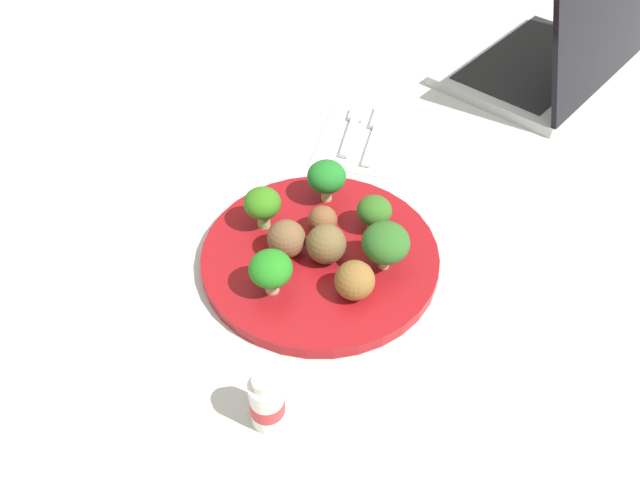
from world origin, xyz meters
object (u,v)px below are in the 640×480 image
at_px(broccoli_floret_front_right, 374,211).
at_px(meatball_near_rim, 323,220).
at_px(plate, 320,257).
at_px(broccoli_floret_back_right, 271,270).
at_px(fork, 352,128).
at_px(meatball_mid_right, 355,280).
at_px(laptop, 555,53).
at_px(meatball_front_right, 286,239).
at_px(broccoli_floret_far_rim, 385,245).
at_px(knife, 376,132).
at_px(meatball_mid_left, 326,244).
at_px(napkin, 363,136).
at_px(broccoli_floret_center, 327,177).
at_px(broccoli_floret_back_left, 262,204).
at_px(yogurt_bottle, 267,402).

height_order(broccoli_floret_front_right, meatball_near_rim, broccoli_floret_front_right).
bearing_deg(plate, broccoli_floret_back_right, 154.88).
height_order(plate, fork, plate).
height_order(meatball_mid_right, laptop, laptop).
height_order(broccoli_floret_front_right, meatball_front_right, same).
height_order(broccoli_floret_far_rim, meatball_front_right, broccoli_floret_far_rim).
distance_m(plate, fork, 0.26).
relative_size(broccoli_floret_back_right, knife, 0.37).
bearing_deg(meatball_mid_left, plate, 52.71).
distance_m(napkin, laptop, 0.36).
height_order(meatball_mid_left, fork, meatball_mid_left).
distance_m(broccoli_floret_center, napkin, 0.17).
height_order(broccoli_floret_back_left, fork, broccoli_floret_back_left).
height_order(knife, laptop, laptop).
xyz_separation_m(plate, broccoli_floret_front_right, (0.06, -0.05, 0.04)).
bearing_deg(broccoli_floret_center, broccoli_floret_front_right, -116.33).
xyz_separation_m(broccoli_floret_front_right, napkin, (0.20, 0.06, -0.04)).
bearing_deg(fork, knife, -88.19).
xyz_separation_m(broccoli_floret_far_rim, napkin, (0.26, 0.09, -0.05)).
bearing_deg(meatball_mid_left, broccoli_floret_far_rim, -87.05).
xyz_separation_m(broccoli_floret_back_right, broccoli_floret_front_right, (0.13, -0.08, -0.01)).
bearing_deg(yogurt_bottle, broccoli_floret_back_right, 18.28).
distance_m(broccoli_floret_far_rim, meatball_mid_right, 0.05).
xyz_separation_m(broccoli_floret_back_right, meatball_mid_right, (0.02, -0.09, -0.01)).
relative_size(meatball_front_right, yogurt_bottle, 0.64).
height_order(meatball_front_right, laptop, laptop).
bearing_deg(broccoli_floret_far_rim, laptop, -17.43).
distance_m(meatball_mid_right, fork, 0.32).
bearing_deg(meatball_front_right, meatball_mid_right, -112.85).
bearing_deg(meatball_mid_left, broccoli_floret_back_left, 70.99).
height_order(broccoli_floret_back_left, laptop, laptop).
bearing_deg(plate, meatball_mid_right, -132.58).
relative_size(broccoli_floret_far_rim, meatball_near_rim, 1.69).
bearing_deg(fork, meatball_near_rim, -174.16).
bearing_deg(meatball_near_rim, laptop, -27.25).
bearing_deg(meatball_mid_right, napkin, 12.29).
bearing_deg(plate, laptop, -24.95).
distance_m(meatball_mid_right, napkin, 0.31).
distance_m(broccoli_floret_back_right, laptop, 0.64).
xyz_separation_m(broccoli_floret_back_left, napkin, (0.23, -0.07, -0.05)).
bearing_deg(broccoli_floret_front_right, meatball_mid_left, 148.15).
bearing_deg(broccoli_floret_front_right, broccoli_floret_center, 63.67).
xyz_separation_m(broccoli_floret_back_right, yogurt_bottle, (-0.14, -0.05, -0.02)).
bearing_deg(meatball_near_rim, meatball_front_right, 147.84).
xyz_separation_m(meatball_front_right, meatball_near_rim, (0.05, -0.03, -0.00)).
bearing_deg(broccoli_floret_center, meatball_front_right, 170.61).
xyz_separation_m(plate, meatball_mid_right, (-0.05, -0.05, 0.03)).
xyz_separation_m(meatball_front_right, laptop, (0.52, -0.27, 0.00)).
bearing_deg(meatball_near_rim, napkin, 1.20).
xyz_separation_m(broccoli_floret_back_left, meatball_mid_left, (-0.03, -0.09, -0.01)).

